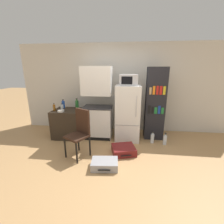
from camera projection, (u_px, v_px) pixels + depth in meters
The scene contains 17 objects.
ground_plane at pixel (114, 167), 2.88m from camera, with size 24.00×24.00×0.00m, color tan.
wall_back at pixel (128, 89), 4.42m from camera, with size 6.40×0.10×2.53m.
side_table at pixel (68, 123), 4.13m from camera, with size 0.72×0.67×0.76m.
kitchen_hutch at pixel (98, 105), 3.97m from camera, with size 0.77×0.54×1.89m.
refrigerator at pixel (128, 113), 3.89m from camera, with size 0.62×0.63×1.43m.
microwave at pixel (129, 80), 3.66m from camera, with size 0.44×0.36×0.26m.
bookshelf at pixel (155, 104), 3.89m from camera, with size 0.49×0.34×1.87m.
bottle_amber_beer at pixel (54, 108), 3.94m from camera, with size 0.06×0.06×0.20m.
bottle_green_tall at pixel (77, 105), 4.05m from camera, with size 0.09×0.09×0.30m.
bottle_blue_soda at pixel (63, 105), 4.18m from camera, with size 0.08×0.08×0.25m.
bottle_clear_short at pixel (62, 107), 4.10m from camera, with size 0.08×0.08×0.15m.
bowl at pixel (61, 111), 3.83m from camera, with size 0.17×0.17×0.05m.
chair at pixel (80, 129), 3.15m from camera, with size 0.55×0.55×1.02m.
suitcase_large_flat at pixel (105, 164), 2.84m from camera, with size 0.53×0.39×0.15m.
suitcase_small_flat at pixel (124, 150), 3.33m from camera, with size 0.59×0.55×0.16m.
water_bottle_front at pixel (165, 140), 3.72m from camera, with size 0.09×0.09×0.30m.
water_bottle_middle at pixel (152, 138), 3.80m from camera, with size 0.09×0.09×0.30m.
Camera 1 is at (0.24, -2.47, 1.80)m, focal length 24.00 mm.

